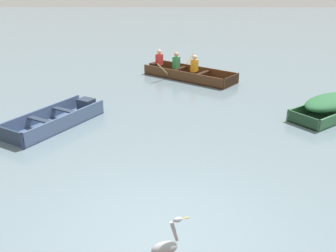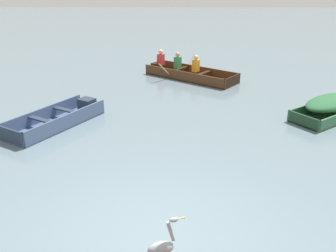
{
  "view_description": "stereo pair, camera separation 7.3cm",
  "coord_description": "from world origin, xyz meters",
  "px_view_note": "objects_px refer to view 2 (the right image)",
  "views": [
    {
      "loc": [
        0.16,
        -4.66,
        3.83
      ],
      "look_at": [
        0.11,
        3.73,
        0.35
      ],
      "focal_mm": 40.0,
      "sensor_mm": 36.0,
      "label": 1
    },
    {
      "loc": [
        0.24,
        -4.66,
        3.83
      ],
      "look_at": [
        0.11,
        3.73,
        0.35
      ],
      "focal_mm": 40.0,
      "sensor_mm": 36.0,
      "label": 2
    }
  ],
  "objects_px": {
    "skiff_green_mid_moored": "(332,105)",
    "heron_on_dinghy": "(162,246)",
    "rowboat_dark_varnish_with_crew": "(186,72)",
    "skiff_slate_blue_near_moored": "(59,119)"
  },
  "relations": [
    {
      "from": "skiff_green_mid_moored",
      "to": "skiff_slate_blue_near_moored",
      "type": "bearing_deg",
      "value": -175.17
    },
    {
      "from": "skiff_slate_blue_near_moored",
      "to": "rowboat_dark_varnish_with_crew",
      "type": "relative_size",
      "value": 0.82
    },
    {
      "from": "rowboat_dark_varnish_with_crew",
      "to": "heron_on_dinghy",
      "type": "xyz_separation_m",
      "value": [
        -0.6,
        -10.72,
        0.66
      ]
    },
    {
      "from": "skiff_slate_blue_near_moored",
      "to": "rowboat_dark_varnish_with_crew",
      "type": "distance_m",
      "value": 6.02
    },
    {
      "from": "skiff_slate_blue_near_moored",
      "to": "heron_on_dinghy",
      "type": "xyz_separation_m",
      "value": [
        2.96,
        -5.86,
        0.72
      ]
    },
    {
      "from": "skiff_green_mid_moored",
      "to": "heron_on_dinghy",
      "type": "bearing_deg",
      "value": -125.21
    },
    {
      "from": "rowboat_dark_varnish_with_crew",
      "to": "heron_on_dinghy",
      "type": "relative_size",
      "value": 4.25
    },
    {
      "from": "skiff_slate_blue_near_moored",
      "to": "rowboat_dark_varnish_with_crew",
      "type": "bearing_deg",
      "value": 53.79
    },
    {
      "from": "skiff_green_mid_moored",
      "to": "heron_on_dinghy",
      "type": "distance_m",
      "value": 7.97
    },
    {
      "from": "heron_on_dinghy",
      "to": "skiff_green_mid_moored",
      "type": "bearing_deg",
      "value": 54.79
    }
  ]
}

